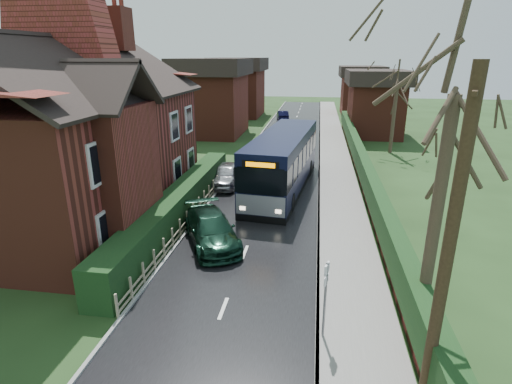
% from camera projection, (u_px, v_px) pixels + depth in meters
% --- Properties ---
extents(ground, '(140.00, 140.00, 0.00)m').
position_uv_depth(ground, '(235.00, 277.00, 14.91)').
color(ground, '#2A4C20').
rests_on(ground, ground).
extents(road, '(6.00, 100.00, 0.02)m').
position_uv_depth(road, '(268.00, 192.00, 24.26)').
color(road, black).
rests_on(road, ground).
extents(pavement, '(2.50, 100.00, 0.14)m').
position_uv_depth(pavement, '(339.00, 194.00, 23.63)').
color(pavement, slate).
rests_on(pavement, ground).
extents(kerb_right, '(0.12, 100.00, 0.14)m').
position_uv_depth(kerb_right, '(319.00, 193.00, 23.80)').
color(kerb_right, gray).
rests_on(kerb_right, ground).
extents(kerb_left, '(0.12, 100.00, 0.10)m').
position_uv_depth(kerb_left, '(219.00, 189.00, 24.68)').
color(kerb_left, gray).
rests_on(kerb_left, ground).
extents(front_hedge, '(1.20, 16.00, 1.60)m').
position_uv_depth(front_hedge, '(179.00, 205.00, 19.89)').
color(front_hedge, black).
rests_on(front_hedge, ground).
extents(picket_fence, '(0.10, 16.00, 0.90)m').
position_uv_depth(picket_fence, '(193.00, 212.00, 19.89)').
color(picket_fence, gray).
rests_on(picket_fence, ground).
extents(right_wall_hedge, '(0.60, 50.00, 1.80)m').
position_uv_depth(right_wall_hedge, '(368.00, 180.00, 23.10)').
color(right_wall_hedge, maroon).
rests_on(right_wall_hedge, ground).
extents(brick_house, '(9.30, 14.60, 10.30)m').
position_uv_depth(brick_house, '(76.00, 132.00, 19.21)').
color(brick_house, maroon).
rests_on(brick_house, ground).
extents(bus, '(3.79, 11.59, 3.46)m').
position_uv_depth(bus, '(283.00, 162.00, 24.30)').
color(bus, black).
rests_on(bus, ground).
extents(car_silver, '(1.74, 4.16, 1.41)m').
position_uv_depth(car_silver, '(226.00, 175.00, 25.30)').
color(car_silver, '#B2B1B6').
rests_on(car_silver, ground).
extents(car_green, '(3.77, 5.02, 1.35)m').
position_uv_depth(car_green, '(211.00, 229.00, 17.38)').
color(car_green, black).
rests_on(car_green, ground).
extents(car_distant, '(1.93, 3.90, 1.23)m').
position_uv_depth(car_distant, '(283.00, 115.00, 50.89)').
color(car_distant, black).
rests_on(car_distant, ground).
extents(bus_stop_sign, '(0.15, 0.38, 2.52)m').
position_uv_depth(bus_stop_sign, '(326.00, 290.00, 11.11)').
color(bus_stop_sign, slate).
rests_on(bus_stop_sign, ground).
extents(telegraph_pole, '(0.46, 0.96, 7.79)m').
position_uv_depth(telegraph_pole, '(447.00, 257.00, 8.17)').
color(telegraph_pole, black).
rests_on(telegraph_pole, ground).
extents(tree_right_near, '(4.61, 4.61, 9.96)m').
position_uv_depth(tree_right_near, '(458.00, 74.00, 9.46)').
color(tree_right_near, '#3A2E22').
rests_on(tree_right_near, ground).
extents(tree_right_far, '(4.16, 4.16, 8.03)m').
position_uv_depth(tree_right_far, '(398.00, 80.00, 32.09)').
color(tree_right_far, '#3D2E24').
rests_on(tree_right_far, ground).
extents(tree_house_side, '(4.51, 4.51, 10.26)m').
position_uv_depth(tree_house_side, '(98.00, 59.00, 25.32)').
color(tree_house_side, '#32261E').
rests_on(tree_house_side, ground).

